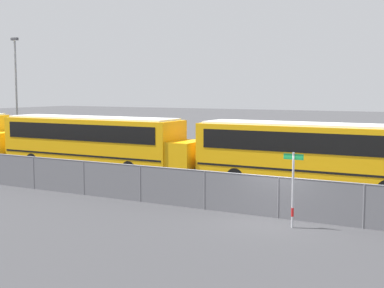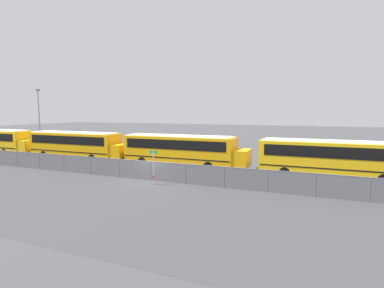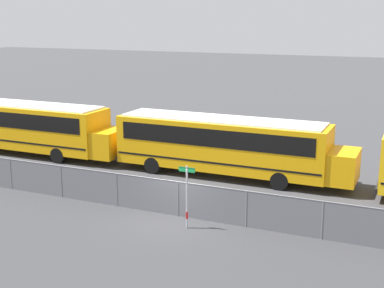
{
  "view_description": "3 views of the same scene",
  "coord_description": "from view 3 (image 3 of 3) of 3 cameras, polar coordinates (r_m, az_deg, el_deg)",
  "views": [
    {
      "loc": [
        6.44,
        -18.5,
        4.74
      ],
      "look_at": [
        -7.36,
        6.87,
        1.78
      ],
      "focal_mm": 50.0,
      "sensor_mm": 36.0,
      "label": 1
    },
    {
      "loc": [
        12.07,
        -20.5,
        5.53
      ],
      "look_at": [
        1.41,
        5.25,
        2.47
      ],
      "focal_mm": 28.0,
      "sensor_mm": 36.0,
      "label": 2
    },
    {
      "loc": [
        9.27,
        -19.56,
        8.36
      ],
      "look_at": [
        -2.19,
        6.41,
        1.58
      ],
      "focal_mm": 50.0,
      "sensor_mm": 36.0,
      "label": 3
    }
  ],
  "objects": [
    {
      "name": "ground_plane",
      "position": [
        23.21,
        -1.45,
        -7.69
      ],
      "size": [
        200.0,
        200.0,
        0.0
      ],
      "primitive_type": "plane",
      "color": "#38383A"
    },
    {
      "name": "road_strip",
      "position": [
        18.43,
        -9.67,
        -13.74
      ],
      "size": [
        113.32,
        12.0,
        0.01
      ],
      "color": "#333335",
      "rests_on": "ground_plane"
    },
    {
      "name": "fence",
      "position": [
        22.93,
        -1.47,
        -5.83
      ],
      "size": [
        79.39,
        0.07,
        1.57
      ],
      "color": "#9EA0A5",
      "rests_on": "ground_plane"
    },
    {
      "name": "school_bus_1",
      "position": [
        34.81,
        -17.34,
        2.04
      ],
      "size": [
        12.91,
        2.59,
        3.14
      ],
      "color": "orange",
      "rests_on": "ground_plane"
    },
    {
      "name": "school_bus_2",
      "position": [
        28.41,
        3.65,
        0.16
      ],
      "size": [
        12.91,
        2.59,
        3.14
      ],
      "color": "orange",
      "rests_on": "ground_plane"
    },
    {
      "name": "street_sign",
      "position": [
        21.47,
        -0.55,
        -5.49
      ],
      "size": [
        0.7,
        0.09,
        2.62
      ],
      "color": "#B7B7BC",
      "rests_on": "ground_plane"
    }
  ]
}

